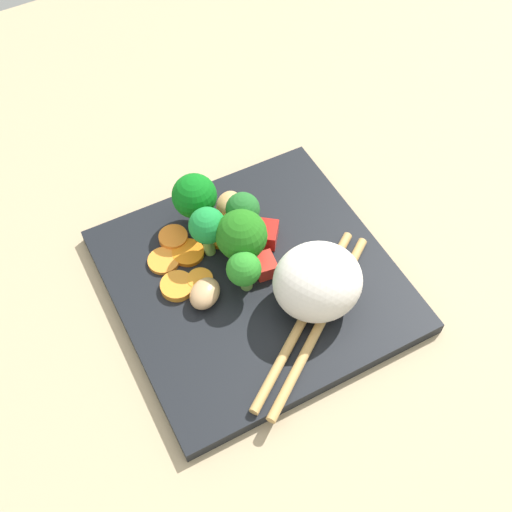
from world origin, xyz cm
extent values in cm
cube|color=tan|center=(0.00, 0.00, -1.00)|extent=(110.00, 110.00, 2.00)
cube|color=black|center=(0.00, 0.00, 0.67)|extent=(26.05, 26.05, 1.35)
ellipsoid|color=silver|center=(-3.40, 5.20, 4.62)|extent=(9.28, 8.87, 6.55)
cylinder|color=#80BC4E|center=(2.22, -4.61, 2.65)|extent=(1.47, 1.66, 2.72)
sphere|color=#1C8A39|center=(2.17, -4.59, 5.30)|extent=(3.45, 3.45, 3.45)
cylinder|color=#7FBE55|center=(0.14, -1.97, 2.54)|extent=(1.85, 1.88, 2.53)
sphere|color=#216D18|center=(-0.01, -2.12, 5.22)|extent=(4.74, 4.74, 4.74)
cylinder|color=#5B9D3F|center=(1.61, -8.30, 2.57)|extent=(2.00, 2.09, 2.63)
sphere|color=#0D6D17|center=(1.48, -8.52, 5.07)|extent=(4.31, 4.31, 4.31)
cylinder|color=#79BB5E|center=(-1.51, -5.11, 2.50)|extent=(2.37, 2.25, 2.54)
sphere|color=#226627|center=(-1.75, -4.96, 4.84)|extent=(3.26, 3.26, 3.26)
cylinder|color=#7BB34E|center=(1.26, 0.78, 2.39)|extent=(1.90, 1.85, 2.28)
sphere|color=#2B8926|center=(1.44, 0.83, 4.63)|extent=(3.14, 3.14, 3.14)
cylinder|color=orange|center=(6.51, -5.65, 1.56)|extent=(3.59, 3.59, 0.42)
cylinder|color=orange|center=(0.52, -5.69, 1.60)|extent=(3.19, 3.19, 0.52)
cylinder|color=orange|center=(6.68, -2.37, 1.69)|extent=(3.11, 3.11, 0.69)
cylinder|color=orange|center=(4.58, -1.86, 1.71)|extent=(2.45, 2.45, 0.74)
cylinder|color=orange|center=(4.09, -5.31, 1.58)|extent=(3.18, 3.18, 0.46)
cylinder|color=orange|center=(4.55, -7.53, 1.71)|extent=(3.91, 3.91, 0.73)
cube|color=red|center=(-3.06, -3.15, 2.23)|extent=(3.50, 3.52, 1.77)
cube|color=red|center=(-1.24, -0.29, 2.16)|extent=(2.23, 2.57, 1.63)
ellipsoid|color=tan|center=(5.03, 0.26, 2.33)|extent=(4.21, 4.04, 1.98)
ellipsoid|color=tan|center=(-1.83, -8.07, 2.40)|extent=(3.79, 3.59, 2.11)
cylinder|color=tan|center=(-2.51, 7.49, 1.77)|extent=(17.35, 11.59, 0.85)
cylinder|color=tan|center=(-1.68, 6.20, 1.77)|extent=(17.35, 11.59, 0.85)
camera|label=1|loc=(16.56, 28.80, 51.02)|focal=45.09mm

